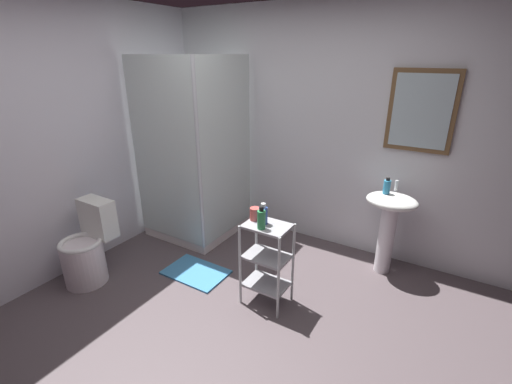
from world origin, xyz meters
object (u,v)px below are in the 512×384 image
at_px(toilet, 88,250).
at_px(body_wash_bottle_green, 261,219).
at_px(shower_stall, 198,198).
at_px(shampoo_bottle_blue, 263,215).
at_px(rinse_cup, 255,214).
at_px(storage_cart, 267,258).
at_px(pedestal_sink, 389,217).
at_px(hand_soap_bottle, 387,187).
at_px(bath_mat, 196,272).

height_order(toilet, body_wash_bottle_green, body_wash_bottle_green).
xyz_separation_m(shower_stall, shampoo_bottle_blue, (1.24, -0.65, 0.35)).
bearing_deg(rinse_cup, storage_cart, -13.16).
bearing_deg(pedestal_sink, toilet, -145.84).
distance_m(shower_stall, body_wash_bottle_green, 1.51).
xyz_separation_m(storage_cart, hand_soap_bottle, (0.69, 1.00, 0.44)).
height_order(shampoo_bottle_blue, body_wash_bottle_green, body_wash_bottle_green).
height_order(storage_cart, bath_mat, storage_cart).
distance_m(pedestal_sink, bath_mat, 1.93).
distance_m(pedestal_sink, storage_cart, 1.26).
height_order(body_wash_bottle_green, rinse_cup, body_wash_bottle_green).
bearing_deg(hand_soap_bottle, bath_mat, -146.13).
xyz_separation_m(pedestal_sink, hand_soap_bottle, (-0.06, -0.01, 0.30)).
bearing_deg(storage_cart, shampoo_bottle_blue, 172.78).
relative_size(body_wash_bottle_green, bath_mat, 0.31).
xyz_separation_m(toilet, bath_mat, (0.78, 0.58, -0.31)).
bearing_deg(shampoo_bottle_blue, toilet, -159.36).
distance_m(pedestal_sink, rinse_cup, 1.33).
bearing_deg(body_wash_bottle_green, storage_cart, 82.67).
distance_m(shower_stall, rinse_cup, 1.35).
bearing_deg(pedestal_sink, rinse_cup, -132.12).
bearing_deg(hand_soap_bottle, rinse_cup, -130.26).
height_order(shower_stall, hand_soap_bottle, shower_stall).
distance_m(shower_stall, storage_cart, 1.44).
bearing_deg(shampoo_bottle_blue, body_wash_bottle_green, -69.40).
height_order(pedestal_sink, toilet, pedestal_sink).
bearing_deg(shampoo_bottle_blue, shower_stall, 152.31).
xyz_separation_m(toilet, body_wash_bottle_green, (1.57, 0.50, 0.51)).
bearing_deg(body_wash_bottle_green, bath_mat, 174.27).
relative_size(shower_stall, bath_mat, 3.33).
distance_m(shower_stall, hand_soap_bottle, 2.04).
bearing_deg(shower_stall, body_wash_bottle_green, -29.92).
relative_size(pedestal_sink, toilet, 1.07).
height_order(body_wash_bottle_green, bath_mat, body_wash_bottle_green).
relative_size(pedestal_sink, rinse_cup, 7.74).
distance_m(pedestal_sink, hand_soap_bottle, 0.30).
xyz_separation_m(storage_cart, rinse_cup, (-0.13, 0.03, 0.36)).
height_order(pedestal_sink, storage_cart, pedestal_sink).
relative_size(shower_stall, toilet, 2.63).
height_order(pedestal_sink, hand_soap_bottle, hand_soap_bottle).
bearing_deg(shower_stall, pedestal_sink, 9.65).
xyz_separation_m(shower_stall, rinse_cup, (1.15, -0.63, 0.33)).
bearing_deg(shower_stall, shampoo_bottle_blue, -27.69).
bearing_deg(hand_soap_bottle, pedestal_sink, 5.00).
bearing_deg(toilet, storage_cart, 20.00).
xyz_separation_m(body_wash_bottle_green, bath_mat, (-0.79, 0.08, -0.81)).
height_order(toilet, shampoo_bottle_blue, shampoo_bottle_blue).
xyz_separation_m(toilet, storage_cart, (1.58, 0.58, 0.12)).
xyz_separation_m(hand_soap_bottle, body_wash_bottle_green, (-0.70, -1.07, -0.06)).
height_order(pedestal_sink, bath_mat, pedestal_sink).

